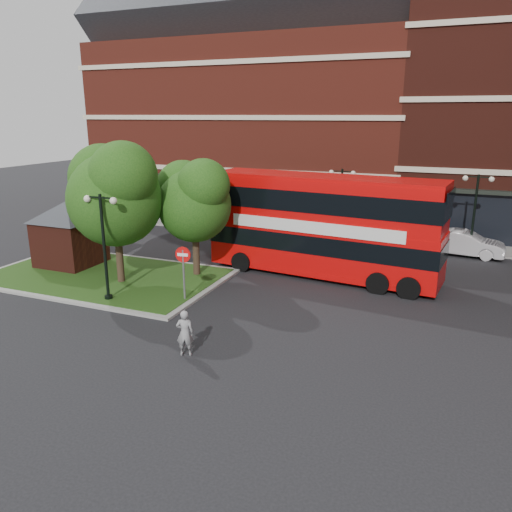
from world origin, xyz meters
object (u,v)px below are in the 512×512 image
at_px(bus, 323,219).
at_px(woman, 185,333).
at_px(car_white, 464,243).
at_px(car_silver, 255,225).

distance_m(bus, woman, 11.29).
relative_size(woman, car_white, 0.37).
distance_m(woman, car_silver, 19.23).
bearing_deg(car_silver, car_white, -98.89).
relative_size(bus, woman, 7.26).
relative_size(car_silver, car_white, 0.80).
relative_size(woman, car_silver, 0.47).
bearing_deg(car_white, car_silver, 93.77).
xyz_separation_m(woman, car_silver, (-4.93, 18.58, -0.23)).
bearing_deg(car_white, woman, 159.24).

